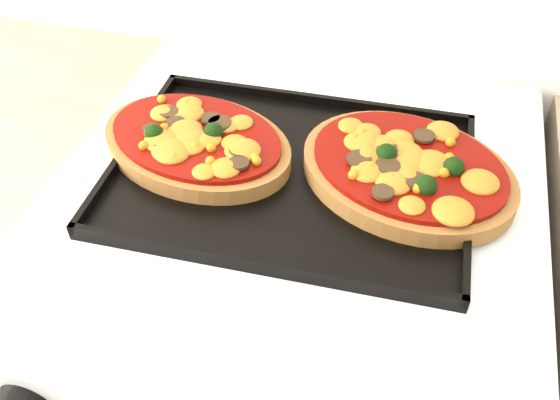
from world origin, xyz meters
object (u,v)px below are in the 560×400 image
(baking_tray, at_px, (291,172))
(pizza_left, at_px, (196,140))
(stove, at_px, (291,379))
(pizza_right, at_px, (408,168))

(baking_tray, relative_size, pizza_left, 1.70)
(stove, bearing_deg, baking_tray, 154.36)
(stove, relative_size, pizza_left, 3.61)
(pizza_left, bearing_deg, baking_tray, -3.74)
(stove, height_order, baking_tray, baking_tray)
(pizza_left, bearing_deg, pizza_right, 3.34)
(baking_tray, distance_m, pizza_right, 0.14)
(pizza_right, bearing_deg, stove, -168.25)
(stove, relative_size, baking_tray, 2.13)
(pizza_right, bearing_deg, pizza_left, -176.66)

